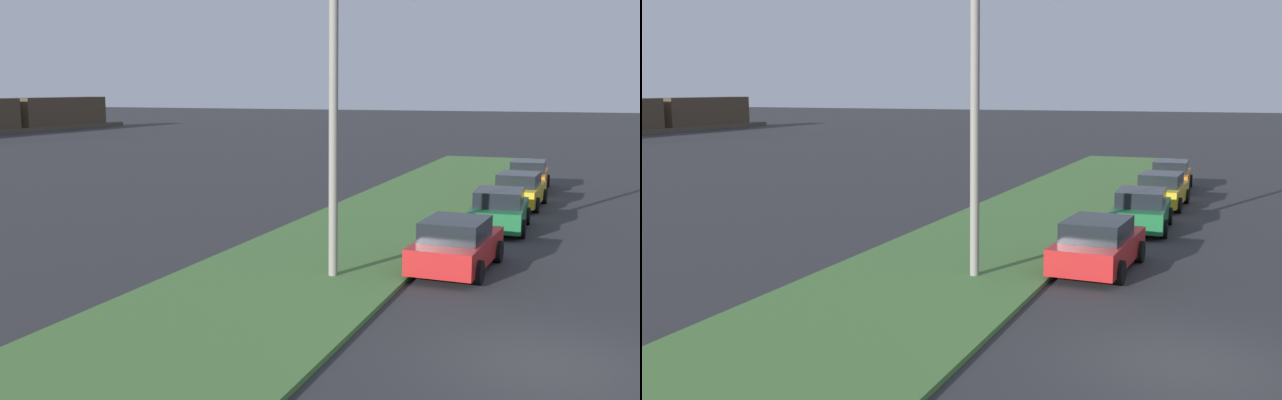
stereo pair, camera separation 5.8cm
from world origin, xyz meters
TOP-DOWN VIEW (x-y plane):
  - ground at (0.00, 0.00)m, footprint 300.00×300.00m
  - grass_median at (10.00, 6.82)m, footprint 60.00×6.00m
  - parked_car_red at (6.55, 2.88)m, footprint 4.39×2.20m
  - parked_car_green at (12.98, 2.56)m, footprint 4.37×2.15m
  - parked_car_yellow at (18.53, 2.46)m, footprint 4.36×2.14m
  - parked_car_orange at (24.21, 2.62)m, footprint 4.36×2.14m
  - streetlight at (4.29, 5.38)m, footprint 0.60×2.87m

SIDE VIEW (x-z plane):
  - ground at x=0.00m, z-range 0.00..0.00m
  - grass_median at x=10.00m, z-range 0.00..0.12m
  - parked_car_red at x=6.55m, z-range -0.02..1.45m
  - parked_car_green at x=12.98m, z-range -0.02..1.45m
  - parked_car_yellow at x=18.53m, z-range -0.02..1.45m
  - parked_car_orange at x=24.21m, z-range -0.02..1.45m
  - streetlight at x=4.29m, z-range 0.64..8.14m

